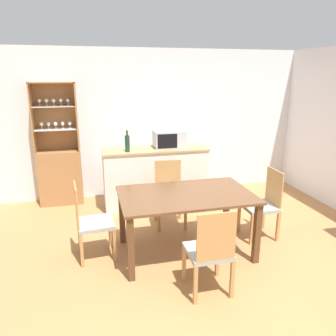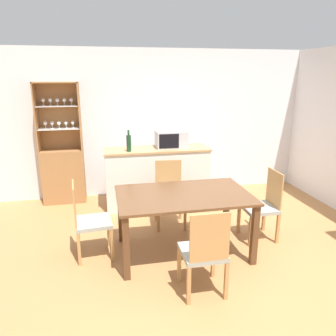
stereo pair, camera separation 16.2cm
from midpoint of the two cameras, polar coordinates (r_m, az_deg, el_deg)
name	(u,v)px [view 1 (the left image)]	position (r m, az deg, el deg)	size (l,w,h in m)	color
ground_plane	(211,265)	(3.95, 6.23, -16.49)	(18.00, 18.00, 0.00)	#B27A47
wall_back	(160,123)	(5.93, -2.11, 7.82)	(6.80, 0.06, 2.55)	silver
kitchen_counter	(155,177)	(5.40, -3.12, -1.61)	(1.69, 0.55, 0.97)	silver
display_cabinet	(60,168)	(5.78, -19.07, 0.00)	(0.69, 0.35, 2.01)	#A37042
dining_table	(186,202)	(3.91, 1.93, -5.94)	(1.57, 0.98, 0.76)	brown
dining_chair_side_left_far	(91,222)	(4.00, -14.39, -9.07)	(0.45, 0.45, 0.92)	#999E93
dining_chair_side_right_far	(263,204)	(4.52, 15.16, -6.14)	(0.42, 0.42, 0.92)	#999E93
dining_chair_head_far	(170,194)	(4.72, -0.72, -4.59)	(0.45, 0.45, 0.92)	#999E93
dining_chair_head_near	(210,251)	(3.30, 5.84, -14.25)	(0.42, 0.42, 0.92)	#999E93
microwave	(169,139)	(5.33, -0.66, 5.05)	(0.49, 0.33, 0.27)	#B7BABF
wine_bottle	(127,143)	(5.05, -8.01, 4.31)	(0.07, 0.07, 0.33)	#193D23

